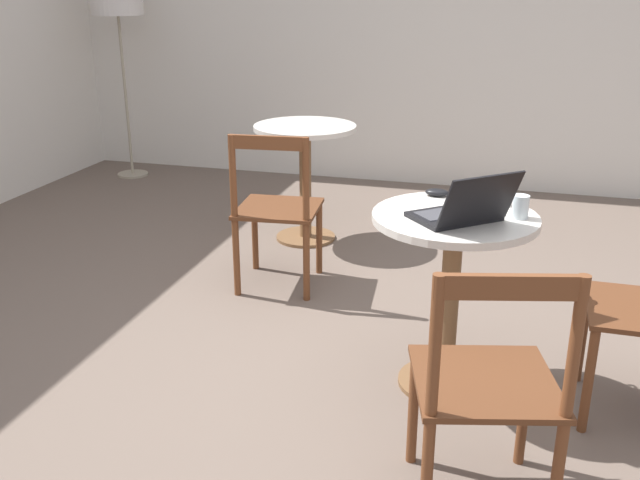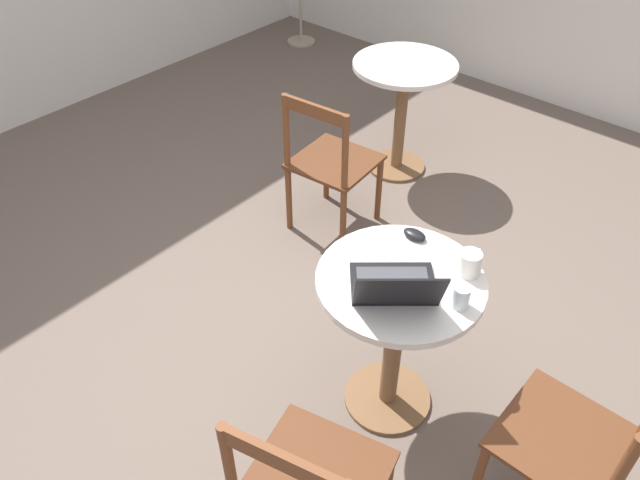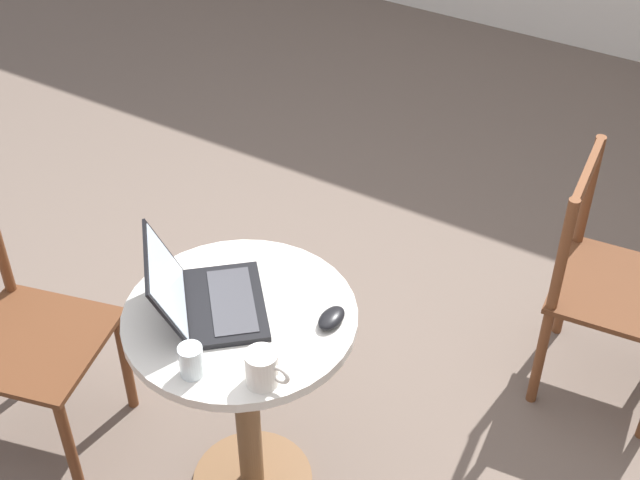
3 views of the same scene
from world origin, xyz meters
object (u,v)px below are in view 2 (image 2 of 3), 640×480
Objects in this scene: cafe_table_mid at (403,93)px; chair_mid_left at (330,165)px; mouse at (415,234)px; chair_near_front at (577,447)px; mug at (470,263)px; drinking_glass at (461,297)px; cafe_table_near at (397,315)px; laptop at (395,286)px.

chair_mid_left reaches higher than cafe_table_mid.
chair_near_front is at bearing -105.05° from mouse.
mug reaches higher than mouse.
cafe_table_mid is 8.41× the size of drinking_glass.
chair_near_front is (-0.00, -0.78, -0.11)m from cafe_table_near.
laptop reaches higher than chair_mid_left.
drinking_glass is at bearing -121.51° from mouse.
mug is at bearing -97.90° from mouse.
cafe_table_near is 0.36m from mug.
chair_mid_left is 9.81× the size of drinking_glass.
drinking_glass is at bearing -158.46° from mug.
mouse is 0.81× the size of mug.
mouse is (-0.55, -0.91, 0.33)m from chair_mid_left.
laptop is at bearing -157.82° from mouse.
mouse is at bearing 58.49° from drinking_glass.
drinking_glass is (-0.75, -1.25, 0.36)m from chair_mid_left.
chair_mid_left is 1.40m from laptop.
chair_mid_left reaches higher than drinking_glass.
chair_mid_left is at bearing 58.87° from drinking_glass.
drinking_glass is (-0.17, -0.07, -0.00)m from mug.
chair_near_front is 1.95m from chair_mid_left.
drinking_glass is at bearing -121.13° from chair_mid_left.
chair_near_front reaches higher than drinking_glass.
cafe_table_mid is at bearing 42.47° from mug.
drinking_glass is (-1.55, -1.33, 0.25)m from cafe_table_mid.
mug is at bearing -116.29° from chair_mid_left.
cafe_table_mid is 1.88m from mug.
mouse is (-1.34, -0.99, 0.22)m from cafe_table_mid.
chair_near_front reaches higher than cafe_table_near.
drinking_glass is at bearing -84.41° from cafe_table_near.
chair_near_front reaches higher than cafe_table_mid.
cafe_table_mid is at bearing 36.42° from mouse.
drinking_glass reaches higher than cafe_table_near.
drinking_glass is at bearing 87.05° from chair_near_front.
chair_near_front is at bearing -108.13° from mug.
cafe_table_near is at bearing 138.27° from mug.
chair_mid_left reaches higher than cafe_table_near.
chair_mid_left is 7.09× the size of mug.
mug is (-0.04, -0.27, 0.03)m from mouse.
cafe_table_mid is at bearing 34.69° from cafe_table_near.
chair_near_front is at bearing -130.17° from cafe_table_mid.
chair_mid_left is 2.02× the size of laptop.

